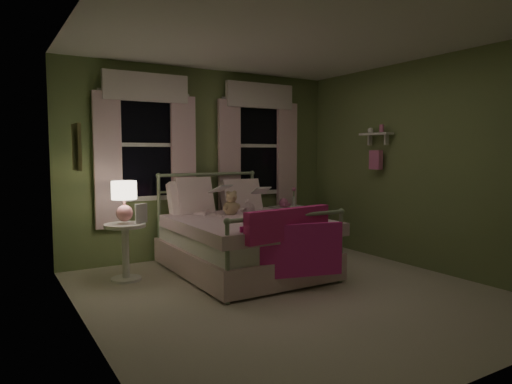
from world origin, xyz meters
TOP-DOWN VIEW (x-y plane):
  - room_shell at (0.00, 0.00)m, footprint 4.20×4.20m
  - bed at (-0.02, 1.01)m, footprint 1.58×2.04m
  - pink_throw at (-0.01, -0.00)m, footprint 1.10×0.36m
  - child_left at (-0.29, 1.45)m, footprint 0.30×0.23m
  - child_right at (0.27, 1.45)m, footprint 0.40×0.36m
  - book_left at (-0.29, 1.20)m, footprint 0.22×0.15m
  - book_right at (0.27, 1.20)m, footprint 0.22×0.15m
  - teddy_bear at (-0.01, 1.29)m, footprint 0.24×0.20m
  - nightstand_left at (-1.34, 1.35)m, footprint 0.46×0.46m
  - table_lamp at (-1.34, 1.35)m, footprint 0.28×0.28m
  - book_nightstand at (-1.24, 1.27)m, footprint 0.23×0.27m
  - nightstand_right at (1.19, 1.73)m, footprint 0.50×0.40m
  - pink_toy at (1.09, 1.72)m, footprint 0.14×0.19m
  - bud_vase at (1.31, 1.78)m, footprint 0.06×0.06m
  - window_left at (-0.85, 2.03)m, footprint 1.34×0.13m
  - window_right at (0.85, 2.03)m, footprint 1.34×0.13m
  - wall_shelf at (1.90, 0.70)m, footprint 0.15×0.50m
  - framed_picture at (-1.95, 0.60)m, footprint 0.03×0.32m

SIDE VIEW (x-z plane):
  - bed at x=-0.02m, z-range -0.22..0.97m
  - nightstand_left at x=-1.34m, z-range 0.09..0.74m
  - nightstand_right at x=1.19m, z-range 0.23..0.87m
  - pink_throw at x=-0.01m, z-range 0.26..0.96m
  - book_nightstand at x=-1.24m, z-range 0.65..0.67m
  - pink_toy at x=1.09m, z-range 0.64..0.78m
  - bud_vase at x=1.31m, z-range 0.65..0.93m
  - teddy_bear at x=-0.01m, z-range 0.63..0.95m
  - child_right at x=0.27m, z-range 0.57..1.26m
  - book_right at x=0.27m, z-range 0.79..1.05m
  - child_left at x=-0.29m, z-range 0.57..1.29m
  - table_lamp at x=-1.34m, z-range 0.73..1.18m
  - book_left at x=-0.29m, z-range 0.83..1.09m
  - room_shell at x=0.00m, z-range -0.80..3.40m
  - framed_picture at x=-1.95m, z-range 1.29..1.71m
  - wall_shelf at x=1.90m, z-range 1.22..1.82m
  - window_left at x=-0.85m, z-range 0.64..2.60m
  - window_right at x=0.85m, z-range 0.64..2.60m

